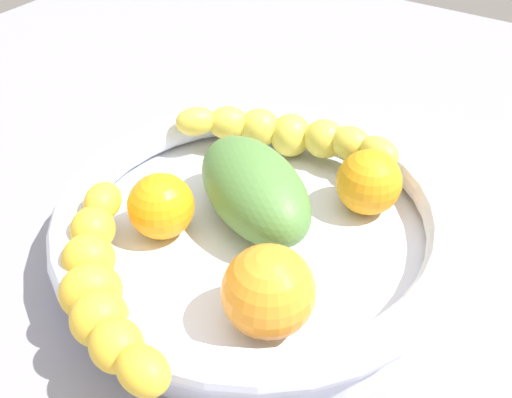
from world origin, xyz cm
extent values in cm
cube|color=gray|center=(0.00, 0.00, 1.50)|extent=(120.00, 120.00, 3.00)
cylinder|color=silver|center=(0.00, 0.00, 4.13)|extent=(29.82, 29.82, 2.26)
torus|color=silver|center=(0.00, 0.00, 6.68)|extent=(31.80, 31.80, 2.83)
ellipsoid|color=yellow|center=(6.81, -9.43, 8.43)|extent=(4.36, 3.94, 2.73)
ellipsoid|color=yellow|center=(9.24, -8.10, 8.07)|extent=(4.75, 4.65, 3.21)
ellipsoid|color=yellow|center=(11.41, -6.38, 7.71)|extent=(5.13, 5.14, 3.70)
ellipsoid|color=yellow|center=(13.26, -4.32, 7.36)|extent=(5.49, 5.37, 4.19)
ellipsoid|color=yellow|center=(14.74, -1.98, 7.71)|extent=(4.93, 4.87, 3.70)
ellipsoid|color=yellow|center=(15.81, 0.57, 8.07)|extent=(4.15, 4.38, 3.21)
ellipsoid|color=yellow|center=(16.43, 3.27, 8.43)|extent=(3.21, 3.92, 2.73)
ellipsoid|color=yellow|center=(-10.53, 5.45, 8.62)|extent=(3.58, 4.35, 2.59)
ellipsoid|color=yellow|center=(-11.12, 2.60, 8.17)|extent=(3.44, 4.06, 3.06)
ellipsoid|color=yellow|center=(-11.15, -0.32, 7.71)|extent=(3.83, 4.04, 3.52)
ellipsoid|color=yellow|center=(-10.63, -3.18, 7.26)|extent=(4.86, 4.70, 3.99)
ellipsoid|color=yellow|center=(-9.57, -5.90, 7.71)|extent=(4.83, 4.94, 3.52)
ellipsoid|color=yellow|center=(-8.02, -8.36, 8.17)|extent=(4.71, 4.84, 3.06)
ellipsoid|color=yellow|center=(-6.02, -10.48, 8.62)|extent=(4.53, 4.42, 2.59)
sphere|color=orange|center=(-7.14, 6.17, 7.93)|extent=(5.33, 5.33, 5.33)
sphere|color=orange|center=(7.53, 5.92, 8.35)|extent=(6.17, 6.17, 6.17)
sphere|color=orange|center=(4.30, -5.89, 7.85)|extent=(5.18, 5.18, 5.18)
ellipsoid|color=#50823D|center=(-0.91, -0.76, 8.33)|extent=(12.59, 14.77, 6.14)
camera|label=1|loc=(29.29, 19.30, 36.46)|focal=41.24mm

